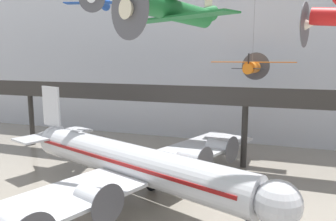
{
  "coord_description": "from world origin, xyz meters",
  "views": [
    {
      "loc": [
        3.85,
        -12.74,
        12.58
      ],
      "look_at": [
        -3.81,
        9.07,
        8.82
      ],
      "focal_mm": 35.0,
      "sensor_mm": 36.0,
      "label": 1
    }
  ],
  "objects_px": {
    "airliner_silver_main": "(129,162)",
    "suspended_plane_blue_trainer": "(100,1)",
    "suspended_plane_orange_highwing": "(252,67)",
    "suspended_plane_green_biplane": "(173,10)"
  },
  "relations": [
    {
      "from": "airliner_silver_main",
      "to": "suspended_plane_green_biplane",
      "type": "xyz_separation_m",
      "value": [
        6.35,
        -6.59,
        11.95
      ]
    },
    {
      "from": "suspended_plane_blue_trainer",
      "to": "suspended_plane_green_biplane",
      "type": "distance_m",
      "value": 20.52
    },
    {
      "from": "airliner_silver_main",
      "to": "suspended_plane_blue_trainer",
      "type": "distance_m",
      "value": 19.06
    },
    {
      "from": "suspended_plane_blue_trainer",
      "to": "suspended_plane_orange_highwing",
      "type": "bearing_deg",
      "value": 96.98
    },
    {
      "from": "airliner_silver_main",
      "to": "suspended_plane_blue_trainer",
      "type": "height_order",
      "value": "suspended_plane_blue_trainer"
    },
    {
      "from": "suspended_plane_green_biplane",
      "to": "suspended_plane_orange_highwing",
      "type": "bearing_deg",
      "value": -160.78
    },
    {
      "from": "suspended_plane_orange_highwing",
      "to": "airliner_silver_main",
      "type": "bearing_deg",
      "value": 150.22
    },
    {
      "from": "suspended_plane_orange_highwing",
      "to": "suspended_plane_blue_trainer",
      "type": "height_order",
      "value": "suspended_plane_blue_trainer"
    },
    {
      "from": "airliner_silver_main",
      "to": "suspended_plane_blue_trainer",
      "type": "bearing_deg",
      "value": 151.59
    },
    {
      "from": "suspended_plane_orange_highwing",
      "to": "suspended_plane_green_biplane",
      "type": "xyz_separation_m",
      "value": [
        -2.72,
        -21.39,
        3.87
      ]
    }
  ]
}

